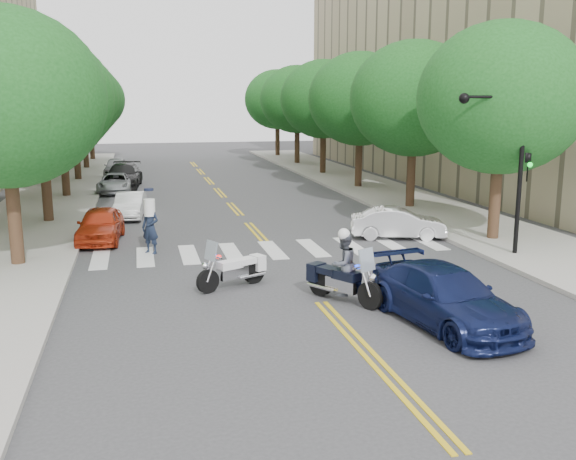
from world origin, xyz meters
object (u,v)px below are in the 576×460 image
object	(u,v)px
motorcycle_parked	(237,269)
sedan_blue	(445,297)
motorcycle_police	(342,269)
convertible	(398,223)
officer_standing	(150,227)

from	to	relation	value
motorcycle_parked	sedan_blue	world-z (taller)	motorcycle_parked
motorcycle_police	motorcycle_parked	distance (m)	3.34
convertible	motorcycle_parked	bearing A→B (deg)	142.19
motorcycle_parked	officer_standing	world-z (taller)	officer_standing
motorcycle_parked	convertible	world-z (taller)	motorcycle_parked
motorcycle_police	motorcycle_parked	size ratio (longest dim) A/B	1.04
motorcycle_police	convertible	world-z (taller)	motorcycle_police
motorcycle_police	convertible	distance (m)	8.82
convertible	sedan_blue	size ratio (longest dim) A/B	0.77
convertible	sedan_blue	xyz separation A→B (m)	(-2.87, -9.77, 0.09)
motorcycle_police	sedan_blue	size ratio (longest dim) A/B	0.47
officer_standing	motorcycle_parked	bearing A→B (deg)	-24.48
motorcycle_parked	motorcycle_police	bearing A→B (deg)	-155.08
convertible	sedan_blue	distance (m)	10.18
convertible	sedan_blue	world-z (taller)	sedan_blue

